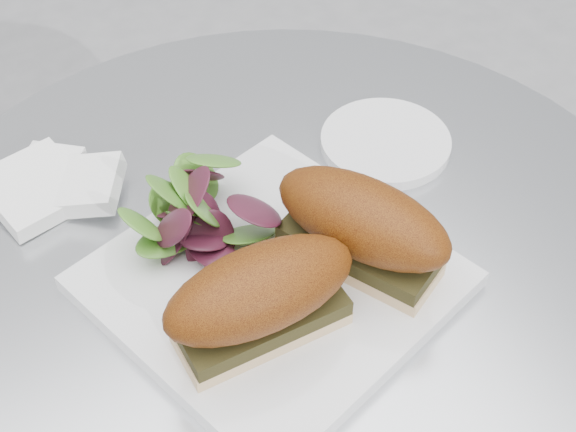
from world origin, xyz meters
name	(u,v)px	position (x,y,z in m)	size (l,w,h in m)	color
table	(288,408)	(0.00, 0.00, 0.49)	(0.70, 0.70, 0.73)	silver
plate	(272,282)	(-0.03, -0.02, 0.74)	(0.25, 0.25, 0.02)	silver
sandwich_left	(260,297)	(-0.06, -0.07, 0.79)	(0.15, 0.07, 0.08)	beige
sandwich_right	(362,226)	(0.04, -0.04, 0.79)	(0.12, 0.16, 0.08)	beige
salad	(192,212)	(-0.06, 0.05, 0.77)	(0.13, 0.13, 0.05)	#528F2F
napkin	(62,192)	(-0.14, 0.17, 0.74)	(0.11, 0.11, 0.02)	white
saucer	(386,142)	(0.16, 0.07, 0.74)	(0.13, 0.13, 0.01)	silver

